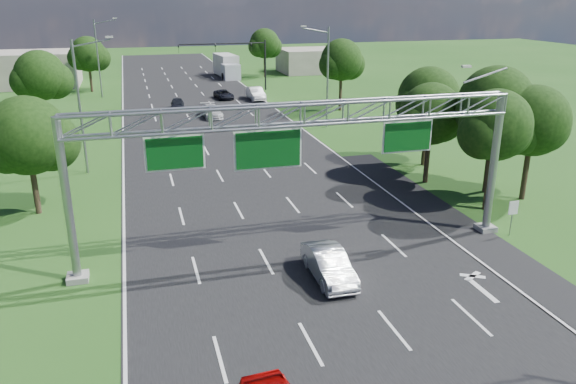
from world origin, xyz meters
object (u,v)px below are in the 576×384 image
object	(u,v)px
sign_gantry	(304,126)
box_truck	(227,66)
traffic_signal	(241,54)
silver_sedan	(329,265)
regulatory_sign	(513,211)

from	to	relation	value
sign_gantry	box_truck	xyz separation A→B (m)	(7.67, 67.97, -5.19)
traffic_signal	silver_sedan	bearing A→B (deg)	-96.90
box_truck	traffic_signal	bearing A→B (deg)	-98.00
traffic_signal	box_truck	xyz separation A→B (m)	(0.52, 14.97, -3.46)
sign_gantry	box_truck	world-z (taller)	sign_gantry
sign_gantry	silver_sedan	size ratio (longest dim) A/B	5.27
sign_gantry	regulatory_sign	size ratio (longest dim) A/B	11.19
traffic_signal	box_truck	size ratio (longest dim) A/B	1.27
regulatory_sign	traffic_signal	size ratio (longest dim) A/B	0.17
regulatory_sign	box_truck	size ratio (longest dim) A/B	0.22
traffic_signal	sign_gantry	bearing A→B (deg)	-97.68
traffic_signal	silver_sedan	distance (m)	56.66
sign_gantry	box_truck	distance (m)	68.60
traffic_signal	box_truck	distance (m)	15.38
sign_gantry	regulatory_sign	world-z (taller)	sign_gantry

